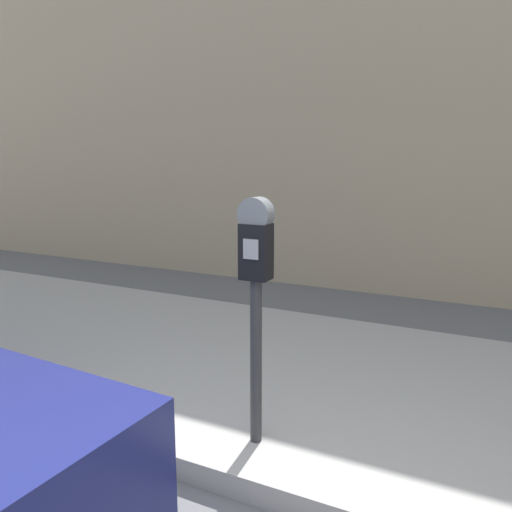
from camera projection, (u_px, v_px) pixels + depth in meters
name	position (u px, v px, depth m)	size (l,w,h in m)	color
sidewalk	(351.00, 389.00, 3.76)	(24.00, 2.80, 0.15)	#9E9B96
building_facade	(431.00, 67.00, 6.05)	(24.00, 0.30, 5.75)	tan
parking_meter	(256.00, 279.00, 2.76)	(0.18, 0.13, 1.43)	#2D2D30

